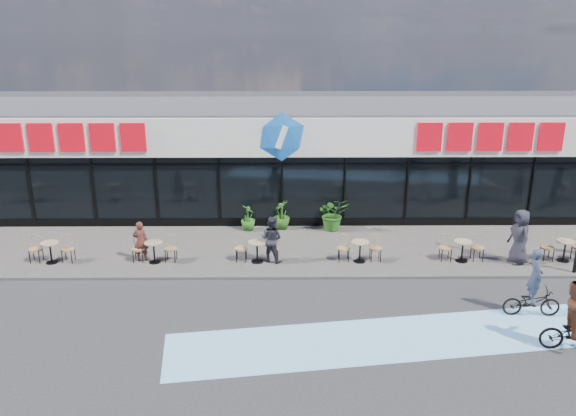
{
  "coord_description": "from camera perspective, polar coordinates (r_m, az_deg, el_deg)",
  "views": [
    {
      "loc": [
        0.05,
        -14.56,
        7.73
      ],
      "look_at": [
        0.21,
        3.5,
        1.96
      ],
      "focal_mm": 35.0,
      "sensor_mm": 36.0,
      "label": 1
    }
  ],
  "objects": [
    {
      "name": "patron_right",
      "position": [
        19.15,
        -1.69,
        -3.18
      ],
      "size": [
        0.97,
        0.88,
        1.61
      ],
      "primitive_type": "imported",
      "rotation": [
        0.0,
        0.0,
        2.72
      ],
      "color": "#23232B",
      "rests_on": "sidewalk"
    },
    {
      "name": "pedestrian_a",
      "position": [
        20.51,
        22.47,
        -2.71
      ],
      "size": [
        0.78,
        1.03,
        1.9
      ],
      "primitive_type": "imported",
      "rotation": [
        0.0,
        0.0,
        -1.37
      ],
      "color": "#23222A",
      "rests_on": "sidewalk"
    },
    {
      "name": "bistro_set_5",
      "position": [
        20.24,
        17.23,
        -3.89
      ],
      "size": [
        1.54,
        0.62,
        0.9
      ],
      "color": "tan",
      "rests_on": "sidewalk"
    },
    {
      "name": "bistro_set_3",
      "position": [
        19.31,
        -3.15,
        -4.13
      ],
      "size": [
        1.54,
        0.62,
        0.9
      ],
      "color": "tan",
      "rests_on": "sidewalk"
    },
    {
      "name": "potted_plant_mid",
      "position": [
        22.26,
        -4.08,
        -0.99
      ],
      "size": [
        0.75,
        0.75,
        1.03
      ],
      "primitive_type": "imported",
      "rotation": [
        0.0,
        0.0,
        1.97
      ],
      "color": "#255B1A",
      "rests_on": "sidewalk"
    },
    {
      "name": "patron_left",
      "position": [
        19.88,
        -14.75,
        -3.28
      ],
      "size": [
        0.54,
        0.38,
        1.42
      ],
      "primitive_type": "imported",
      "rotation": [
        0.0,
        0.0,
        3.22
      ],
      "color": "#50241C",
      "rests_on": "sidewalk"
    },
    {
      "name": "potted_plant_left",
      "position": [
        22.36,
        -0.65,
        -0.67
      ],
      "size": [
        0.66,
        0.66,
        1.16
      ],
      "primitive_type": "imported",
      "rotation": [
        0.0,
        0.0,
        4.7
      ],
      "color": "#255016",
      "rests_on": "sidewalk"
    },
    {
      "name": "bistro_set_6",
      "position": [
        21.57,
        26.19,
        -3.62
      ],
      "size": [
        1.54,
        0.62,
        0.9
      ],
      "color": "tan",
      "rests_on": "sidewalk"
    },
    {
      "name": "cyclist_b",
      "position": [
        17.28,
        23.6,
        -7.99
      ],
      "size": [
        1.61,
        0.64,
        2.02
      ],
      "color": "black",
      "rests_on": "ground"
    },
    {
      "name": "bistro_set_1",
      "position": [
        20.86,
        -22.89,
        -3.88
      ],
      "size": [
        1.54,
        0.62,
        0.9
      ],
      "color": "tan",
      "rests_on": "sidewalk"
    },
    {
      "name": "bistro_set_4",
      "position": [
        19.47,
        7.29,
        -4.07
      ],
      "size": [
        1.54,
        0.62,
        0.9
      ],
      "color": "tan",
      "rests_on": "sidewalk"
    },
    {
      "name": "bistro_set_2",
      "position": [
        19.79,
        -13.41,
        -4.06
      ],
      "size": [
        1.54,
        0.62,
        0.9
      ],
      "color": "tan",
      "rests_on": "sidewalk"
    },
    {
      "name": "bike_lane",
      "position": [
        15.68,
        14.49,
        -12.43
      ],
      "size": [
        14.17,
        4.13,
        0.01
      ],
      "primitive_type": "cube",
      "rotation": [
        0.0,
        0.0,
        0.14
      ],
      "color": "#7EBEEF",
      "rests_on": "ground"
    },
    {
      "name": "sidewalk",
      "position": [
        20.55,
        -0.62,
        -4.24
      ],
      "size": [
        44.0,
        5.0,
        0.1
      ],
      "primitive_type": "cube",
      "color": "#56504C",
      "rests_on": "ground"
    },
    {
      "name": "building",
      "position": [
        25.08,
        -0.62,
        5.29
      ],
      "size": [
        30.6,
        6.57,
        4.75
      ],
      "color": "black",
      "rests_on": "ground"
    },
    {
      "name": "potted_plant_right",
      "position": [
        22.26,
        4.6,
        -0.58
      ],
      "size": [
        1.37,
        1.24,
        1.34
      ],
      "primitive_type": "imported",
      "rotation": [
        0.0,
        0.0,
        0.18
      ],
      "color": "#265A19",
      "rests_on": "sidewalk"
    },
    {
      "name": "ground",
      "position": [
        16.49,
        -0.64,
        -10.25
      ],
      "size": [
        120.0,
        120.0,
        0.0
      ],
      "primitive_type": "plane",
      "color": "#28282B",
      "rests_on": "ground"
    }
  ]
}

